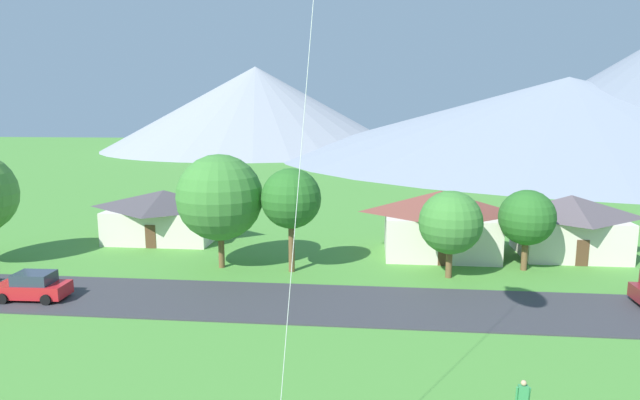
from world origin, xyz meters
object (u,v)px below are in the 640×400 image
Objects in this scene: house_left_center at (440,221)px; house_right_center at (165,214)px; house_leftmost at (570,224)px; tree_near_right at (220,197)px; tree_left_of_center at (291,199)px; tree_near_left at (527,218)px; tree_right_of_center at (451,223)px; parked_car_red_west_end at (33,287)px; watcher_person at (523,400)px.

house_right_center is at bearing 174.20° from house_left_center.
house_leftmost is 27.42m from tree_near_right.
house_leftmost is 22.45m from tree_left_of_center.
tree_near_left is 6.13m from tree_right_of_center.
parked_car_red_west_end is (-31.57, -9.47, -3.01)m from tree_near_left.
tree_right_of_center is at bearing 15.44° from parked_car_red_west_end.
house_left_center is at bearing 28.45° from tree_left_of_center.
tree_near_left is at bearing 22.20° from tree_right_of_center.
house_right_center is at bearing 132.77° from watcher_person.
house_right_center is 25.41m from tree_right_of_center.
tree_left_of_center is (12.76, -8.43, 3.01)m from house_right_center.
tree_left_of_center reaches higher than tree_near_left.
watcher_person is at bearing -112.08° from house_leftmost.
house_right_center is 5.87× the size of watcher_person.
house_left_center is 17.50m from tree_near_right.
watcher_person is (24.22, -26.19, -1.43)m from house_right_center.
watcher_person is (0.40, -17.48, -3.02)m from tree_right_of_center.
watcher_person is (0.37, -23.77, -1.79)m from house_left_center.
tree_right_of_center reaches higher than house_left_center.
house_left_center is 29.26m from parked_car_red_west_end.
house_left_center is 23.98m from house_right_center.
tree_near_right is (-16.36, 0.73, 1.35)m from tree_right_of_center.
tree_near_right reaches higher than parked_car_red_west_end.
house_leftmost is at bearing 2.79° from house_left_center.
tree_right_of_center is at bearing -2.55° from tree_near_right.
house_leftmost is 1.94× the size of parked_car_red_west_end.
tree_near_right is (-16.39, -5.56, 2.58)m from house_left_center.
tree_left_of_center reaches higher than parked_car_red_west_end.
house_right_center is 1.31× the size of tree_left_of_center.
house_leftmost is at bearing 21.09° from parked_car_red_west_end.
house_right_center is 2.31× the size of parked_car_red_west_end.
house_left_center is at bearing 90.88° from watcher_person.
watcher_person is (-9.84, -24.26, -1.65)m from house_leftmost.
tree_near_right reaches higher than tree_left_of_center.
tree_near_right is at bearing 177.45° from tree_right_of_center.
house_right_center is 1.17× the size of tree_near_right.
tree_right_of_center is (23.82, -8.71, 1.60)m from house_right_center.
house_right_center is 16.06m from parked_car_red_west_end.
tree_left_of_center is at bearing -173.04° from tree_near_left.
tree_right_of_center reaches higher than house_right_center.
house_right_center reaches higher than watcher_person.
tree_left_of_center is 5.32m from tree_near_right.
house_leftmost is 6.53m from tree_near_left.
parked_car_red_west_end is at bearing -140.42° from tree_near_right.
tree_left_of_center is 1.23× the size of tree_right_of_center.
tree_left_of_center is at bearing 178.59° from tree_right_of_center.
tree_near_right is 5.01× the size of watcher_person.
tree_near_right is at bearing -167.18° from house_leftmost.
house_leftmost is at bearing 12.82° from tree_near_right.
tree_right_of_center is (-5.68, -2.32, 0.02)m from tree_near_left.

